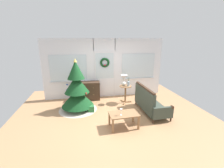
{
  "coord_description": "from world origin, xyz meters",
  "views": [
    {
      "loc": [
        -0.9,
        -4.64,
        2.51
      ],
      "look_at": [
        0.05,
        0.55,
        1.0
      ],
      "focal_mm": 25.12,
      "sensor_mm": 36.0,
      "label": 1
    }
  ],
  "objects_px": {
    "table_lamp": "(124,79)",
    "gift_box": "(91,109)",
    "flower_vase": "(128,83)",
    "wine_glass": "(121,111)",
    "side_table": "(125,91)",
    "dresser_cabinet": "(89,91)",
    "settee_sofa": "(149,102)",
    "coffee_table": "(124,116)",
    "christmas_tree": "(77,91)"
  },
  "relations": [
    {
      "from": "settee_sofa",
      "to": "flower_vase",
      "type": "xyz_separation_m",
      "value": [
        -0.49,
        0.95,
        0.45
      ]
    },
    {
      "from": "gift_box",
      "to": "dresser_cabinet",
      "type": "bearing_deg",
      "value": 90.38
    },
    {
      "from": "table_lamp",
      "to": "flower_vase",
      "type": "distance_m",
      "value": 0.25
    },
    {
      "from": "dresser_cabinet",
      "to": "wine_glass",
      "type": "xyz_separation_m",
      "value": [
        0.8,
        -2.51,
        0.19
      ]
    },
    {
      "from": "gift_box",
      "to": "side_table",
      "type": "bearing_deg",
      "value": 23.01
    },
    {
      "from": "coffee_table",
      "to": "dresser_cabinet",
      "type": "bearing_deg",
      "value": 110.29
    },
    {
      "from": "christmas_tree",
      "to": "dresser_cabinet",
      "type": "xyz_separation_m",
      "value": [
        0.46,
        0.95,
        -0.31
      ]
    },
    {
      "from": "flower_vase",
      "to": "coffee_table",
      "type": "relative_size",
      "value": 0.4
    },
    {
      "from": "side_table",
      "to": "coffee_table",
      "type": "bearing_deg",
      "value": -106.49
    },
    {
      "from": "coffee_table",
      "to": "wine_glass",
      "type": "relative_size",
      "value": 4.45
    },
    {
      "from": "christmas_tree",
      "to": "settee_sofa",
      "type": "xyz_separation_m",
      "value": [
        2.48,
        -0.68,
        -0.33
      ]
    },
    {
      "from": "settee_sofa",
      "to": "coffee_table",
      "type": "bearing_deg",
      "value": -144.5
    },
    {
      "from": "side_table",
      "to": "wine_glass",
      "type": "xyz_separation_m",
      "value": [
        -0.64,
        -1.89,
        0.07
      ]
    },
    {
      "from": "coffee_table",
      "to": "gift_box",
      "type": "bearing_deg",
      "value": 126.42
    },
    {
      "from": "coffee_table",
      "to": "side_table",
      "type": "bearing_deg",
      "value": 73.51
    },
    {
      "from": "settee_sofa",
      "to": "flower_vase",
      "type": "bearing_deg",
      "value": 117.08
    },
    {
      "from": "settee_sofa",
      "to": "gift_box",
      "type": "relative_size",
      "value": 7.62
    },
    {
      "from": "wine_glass",
      "to": "gift_box",
      "type": "relative_size",
      "value": 0.89
    },
    {
      "from": "flower_vase",
      "to": "wine_glass",
      "type": "distance_m",
      "value": 1.99
    },
    {
      "from": "christmas_tree",
      "to": "gift_box",
      "type": "bearing_deg",
      "value": -30.31
    },
    {
      "from": "wine_glass",
      "to": "gift_box",
      "type": "height_order",
      "value": "wine_glass"
    },
    {
      "from": "side_table",
      "to": "flower_vase",
      "type": "distance_m",
      "value": 0.35
    },
    {
      "from": "settee_sofa",
      "to": "wine_glass",
      "type": "xyz_separation_m",
      "value": [
        -1.22,
        -0.88,
        0.2
      ]
    },
    {
      "from": "table_lamp",
      "to": "gift_box",
      "type": "bearing_deg",
      "value": -154.71
    },
    {
      "from": "dresser_cabinet",
      "to": "coffee_table",
      "type": "relative_size",
      "value": 1.06
    },
    {
      "from": "table_lamp",
      "to": "side_table",
      "type": "bearing_deg",
      "value": -33.69
    },
    {
      "from": "gift_box",
      "to": "coffee_table",
      "type": "bearing_deg",
      "value": -53.58
    },
    {
      "from": "christmas_tree",
      "to": "side_table",
      "type": "height_order",
      "value": "christmas_tree"
    },
    {
      "from": "flower_vase",
      "to": "coffee_table",
      "type": "height_order",
      "value": "flower_vase"
    },
    {
      "from": "wine_glass",
      "to": "flower_vase",
      "type": "bearing_deg",
      "value": 68.11
    },
    {
      "from": "settee_sofa",
      "to": "flower_vase",
      "type": "relative_size",
      "value": 4.75
    },
    {
      "from": "settee_sofa",
      "to": "table_lamp",
      "type": "bearing_deg",
      "value": 121.59
    },
    {
      "from": "side_table",
      "to": "gift_box",
      "type": "xyz_separation_m",
      "value": [
        -1.43,
        -0.61,
        -0.4
      ]
    },
    {
      "from": "settee_sofa",
      "to": "side_table",
      "type": "height_order",
      "value": "settee_sofa"
    },
    {
      "from": "christmas_tree",
      "to": "dresser_cabinet",
      "type": "height_order",
      "value": "christmas_tree"
    },
    {
      "from": "gift_box",
      "to": "wine_glass",
      "type": "bearing_deg",
      "value": -58.5
    },
    {
      "from": "flower_vase",
      "to": "gift_box",
      "type": "bearing_deg",
      "value": -160.33
    },
    {
      "from": "christmas_tree",
      "to": "wine_glass",
      "type": "distance_m",
      "value": 2.01
    },
    {
      "from": "christmas_tree",
      "to": "dresser_cabinet",
      "type": "relative_size",
      "value": 2.04
    },
    {
      "from": "table_lamp",
      "to": "gift_box",
      "type": "relative_size",
      "value": 2.02
    },
    {
      "from": "table_lamp",
      "to": "gift_box",
      "type": "distance_m",
      "value": 1.75
    },
    {
      "from": "gift_box",
      "to": "table_lamp",
      "type": "bearing_deg",
      "value": 25.29
    },
    {
      "from": "side_table",
      "to": "table_lamp",
      "type": "height_order",
      "value": "table_lamp"
    },
    {
      "from": "side_table",
      "to": "table_lamp",
      "type": "bearing_deg",
      "value": 146.31
    },
    {
      "from": "flower_vase",
      "to": "dresser_cabinet",
      "type": "bearing_deg",
      "value": 156.17
    },
    {
      "from": "christmas_tree",
      "to": "flower_vase",
      "type": "xyz_separation_m",
      "value": [
        1.99,
        0.27,
        0.13
      ]
    },
    {
      "from": "flower_vase",
      "to": "wine_glass",
      "type": "xyz_separation_m",
      "value": [
        -0.74,
        -1.83,
        -0.25
      ]
    },
    {
      "from": "side_table",
      "to": "wine_glass",
      "type": "distance_m",
      "value": 2.0
    },
    {
      "from": "dresser_cabinet",
      "to": "table_lamp",
      "type": "relative_size",
      "value": 2.09
    },
    {
      "from": "christmas_tree",
      "to": "coffee_table",
      "type": "height_order",
      "value": "christmas_tree"
    }
  ]
}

